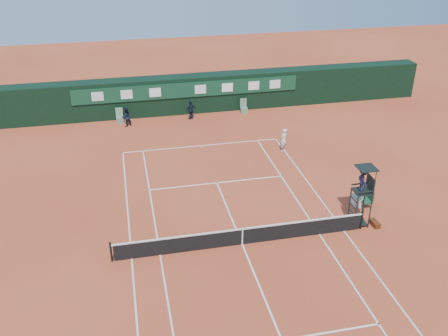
# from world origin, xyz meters

# --- Properties ---
(ground) EXTENTS (90.00, 90.00, 0.00)m
(ground) POSITION_xyz_m (0.00, 0.00, 0.00)
(ground) COLOR #C24E2D
(ground) RESTS_ON ground
(court_lines) EXTENTS (11.05, 23.85, 0.01)m
(court_lines) POSITION_xyz_m (0.00, 0.00, 0.01)
(court_lines) COLOR silver
(court_lines) RESTS_ON ground
(tennis_net) EXTENTS (12.90, 0.10, 1.10)m
(tennis_net) POSITION_xyz_m (0.00, 0.00, 0.51)
(tennis_net) COLOR black
(tennis_net) RESTS_ON ground
(back_wall) EXTENTS (40.00, 1.65, 3.00)m
(back_wall) POSITION_xyz_m (0.00, 18.74, 1.51)
(back_wall) COLOR black
(back_wall) RESTS_ON ground
(linesman_chair_left) EXTENTS (0.55, 0.50, 1.15)m
(linesman_chair_left) POSITION_xyz_m (-5.50, 17.48, 0.32)
(linesman_chair_left) COLOR #527E60
(linesman_chair_left) RESTS_ON ground
(linesman_chair_right) EXTENTS (0.55, 0.50, 1.15)m
(linesman_chair_right) POSITION_xyz_m (4.50, 17.48, 0.32)
(linesman_chair_right) COLOR #55825A
(linesman_chair_right) RESTS_ON ground
(umpire_chair) EXTENTS (0.96, 0.95, 3.42)m
(umpire_chair) POSITION_xyz_m (6.43, 0.42, 2.46)
(umpire_chair) COLOR black
(umpire_chair) RESTS_ON ground
(player_bench) EXTENTS (0.56, 1.20, 1.10)m
(player_bench) POSITION_xyz_m (7.70, 2.16, 0.60)
(player_bench) COLOR #1A432C
(player_bench) RESTS_ON ground
(tennis_bag) EXTENTS (0.35, 0.74, 0.27)m
(tennis_bag) POSITION_xyz_m (7.27, 0.13, 0.14)
(tennis_bag) COLOR black
(tennis_bag) RESTS_ON ground
(cooler) EXTENTS (0.57, 0.57, 0.65)m
(cooler) POSITION_xyz_m (7.22, 2.19, 0.33)
(cooler) COLOR silver
(cooler) RESTS_ON ground
(tennis_ball) EXTENTS (0.07, 0.07, 0.07)m
(tennis_ball) POSITION_xyz_m (2.69, 8.39, 0.04)
(tennis_ball) COLOR #D5E535
(tennis_ball) RESTS_ON ground
(player) EXTENTS (0.72, 0.67, 1.66)m
(player) POSITION_xyz_m (5.39, 9.87, 0.83)
(player) COLOR silver
(player) RESTS_ON ground
(ball_kid_left) EXTENTS (0.90, 0.82, 1.51)m
(ball_kid_left) POSITION_xyz_m (-5.01, 16.62, 0.76)
(ball_kid_left) COLOR black
(ball_kid_left) RESTS_ON ground
(ball_kid_right) EXTENTS (0.95, 0.72, 1.50)m
(ball_kid_right) POSITION_xyz_m (0.05, 16.99, 0.75)
(ball_kid_right) COLOR black
(ball_kid_right) RESTS_ON ground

